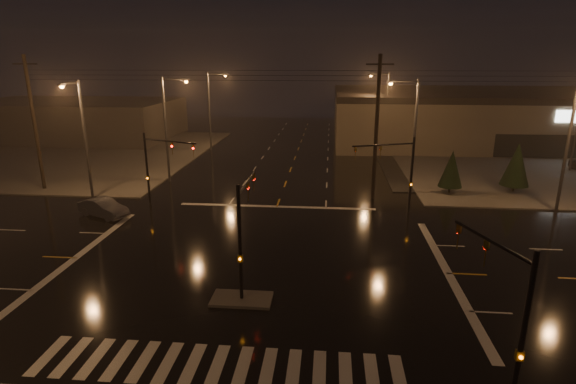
% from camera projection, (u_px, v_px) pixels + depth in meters
% --- Properties ---
extents(ground, '(140.00, 140.00, 0.00)m').
position_uv_depth(ground, '(255.00, 265.00, 26.20)').
color(ground, black).
rests_on(ground, ground).
extents(sidewalk_ne, '(36.00, 36.00, 0.12)m').
position_uv_depth(sidewalk_ne, '(552.00, 163.00, 52.16)').
color(sidewalk_ne, '#4C4944').
rests_on(sidewalk_ne, ground).
extents(sidewalk_nw, '(36.00, 36.00, 0.12)m').
position_uv_depth(sidewalk_nw, '(62.00, 153.00, 57.51)').
color(sidewalk_nw, '#4C4944').
rests_on(sidewalk_nw, ground).
extents(median_island, '(3.00, 1.60, 0.15)m').
position_uv_depth(median_island, '(242.00, 299.00, 22.36)').
color(median_island, '#4C4944').
rests_on(median_island, ground).
extents(crosswalk, '(15.00, 2.60, 0.01)m').
position_uv_depth(crosswalk, '(217.00, 366.00, 17.61)').
color(crosswalk, beige).
rests_on(crosswalk, ground).
extents(stop_bar_far, '(16.00, 0.50, 0.01)m').
position_uv_depth(stop_bar_far, '(277.00, 206.00, 36.71)').
color(stop_bar_far, beige).
rests_on(stop_bar_far, ground).
extents(retail_building, '(60.20, 28.30, 7.20)m').
position_uv_depth(retail_building, '(541.00, 114.00, 65.91)').
color(retail_building, '#6E634E').
rests_on(retail_building, ground).
extents(commercial_block, '(30.00, 18.00, 5.60)m').
position_uv_depth(commercial_block, '(73.00, 119.00, 68.64)').
color(commercial_block, '#423D3A').
rests_on(commercial_block, ground).
extents(signal_mast_median, '(0.25, 4.59, 6.00)m').
position_uv_depth(signal_mast_median, '(243.00, 223.00, 22.21)').
color(signal_mast_median, black).
rests_on(signal_mast_median, ground).
extents(signal_mast_ne, '(4.84, 1.86, 6.00)m').
position_uv_depth(signal_mast_ne, '(400.00, 166.00, 33.96)').
color(signal_mast_ne, black).
rests_on(signal_mast_ne, ground).
extents(signal_mast_nw, '(4.84, 1.86, 6.00)m').
position_uv_depth(signal_mast_nw, '(157.00, 161.00, 35.66)').
color(signal_mast_nw, black).
rests_on(signal_mast_nw, ground).
extents(signal_mast_se, '(1.55, 3.87, 6.00)m').
position_uv_depth(signal_mast_se, '(508.00, 304.00, 14.93)').
color(signal_mast_se, black).
rests_on(signal_mast_se, ground).
extents(streetlight_1, '(2.77, 0.32, 10.00)m').
position_uv_depth(streetlight_1, '(169.00, 122.00, 42.75)').
color(streetlight_1, '#38383A').
rests_on(streetlight_1, ground).
extents(streetlight_2, '(2.77, 0.32, 10.00)m').
position_uv_depth(streetlight_2, '(211.00, 106.00, 58.03)').
color(streetlight_2, '#38383A').
rests_on(streetlight_2, ground).
extents(streetlight_3, '(2.77, 0.32, 10.00)m').
position_uv_depth(streetlight_3, '(411.00, 129.00, 38.84)').
color(streetlight_3, '#38383A').
rests_on(streetlight_3, ground).
extents(streetlight_4, '(2.77, 0.32, 10.00)m').
position_uv_depth(streetlight_4, '(385.00, 106.00, 57.95)').
color(streetlight_4, '#38383A').
rests_on(streetlight_4, ground).
extents(streetlight_5, '(0.32, 2.77, 10.00)m').
position_uv_depth(streetlight_5, '(82.00, 133.00, 36.67)').
color(streetlight_5, '#38383A').
rests_on(streetlight_5, ground).
extents(streetlight_6, '(0.32, 2.77, 10.00)m').
position_uv_depth(streetlight_6, '(571.00, 140.00, 33.28)').
color(streetlight_6, '#38383A').
rests_on(streetlight_6, ground).
extents(utility_pole_0, '(2.20, 0.32, 12.00)m').
position_uv_depth(utility_pole_0, '(34.00, 123.00, 39.80)').
color(utility_pole_0, black).
rests_on(utility_pole_0, ground).
extents(utility_pole_1, '(2.20, 0.32, 12.00)m').
position_uv_depth(utility_pole_1, '(376.00, 128.00, 37.13)').
color(utility_pole_1, black).
rests_on(utility_pole_1, ground).
extents(conifer_0, '(2.08, 2.08, 3.94)m').
position_uv_depth(conifer_0, '(451.00, 169.00, 39.52)').
color(conifer_0, black).
rests_on(conifer_0, ground).
extents(conifer_1, '(2.45, 2.45, 4.53)m').
position_uv_depth(conifer_1, '(517.00, 164.00, 39.85)').
color(conifer_1, black).
rests_on(conifer_1, ground).
extents(car_crossing, '(4.46, 3.08, 1.39)m').
position_uv_depth(car_crossing, '(103.00, 208.00, 34.21)').
color(car_crossing, slate).
rests_on(car_crossing, ground).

